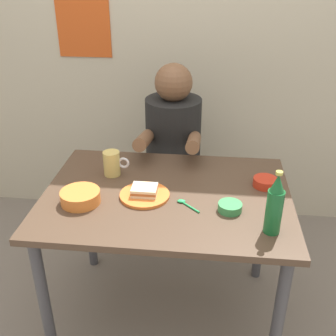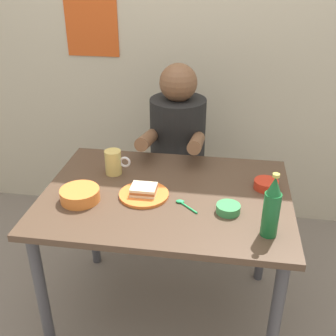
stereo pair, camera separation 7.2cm
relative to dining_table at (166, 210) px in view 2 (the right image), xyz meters
name	(u,v)px [view 2 (the right image)]	position (x,y,z in m)	size (l,w,h in m)	color
ground_plane	(167,312)	(0.00, 0.00, -0.65)	(6.00, 6.00, 0.00)	slate
wall_back	(193,26)	(0.00, 1.05, 0.65)	(4.40, 0.09, 2.60)	#BCB299
dining_table	(166,210)	(0.00, 0.00, 0.00)	(1.10, 0.80, 0.74)	#4C3828
stool	(177,194)	(-0.03, 0.63, -0.30)	(0.34, 0.34, 0.45)	#4C4C51
person_seated	(177,134)	(-0.03, 0.62, 0.12)	(0.33, 0.56, 0.72)	black
plate_orange	(144,195)	(-0.09, -0.04, 0.10)	(0.22, 0.22, 0.01)	orange
sandwich	(144,190)	(-0.09, -0.04, 0.13)	(0.11, 0.09, 0.04)	beige
beer_mug	(114,162)	(-0.28, 0.14, 0.15)	(0.13, 0.08, 0.12)	#D1BC66
beer_bottle	(272,208)	(0.43, -0.24, 0.21)	(0.06, 0.06, 0.26)	#19602D
sauce_bowl_chili	(266,184)	(0.44, 0.11, 0.12)	(0.11, 0.11, 0.04)	red
dip_bowl_green	(228,208)	(0.28, -0.11, 0.11)	(0.10, 0.10, 0.03)	#388C4C
soup_bowl_orange	(80,194)	(-0.36, -0.12, 0.12)	(0.17, 0.17, 0.05)	orange
spoon	(183,204)	(0.09, -0.09, 0.10)	(0.10, 0.09, 0.01)	#26A559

